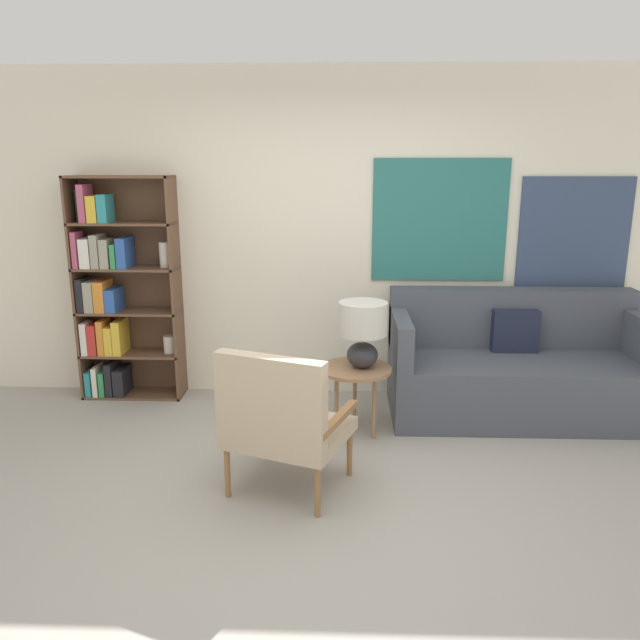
% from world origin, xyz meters
% --- Properties ---
extents(ground_plane, '(14.00, 14.00, 0.00)m').
position_xyz_m(ground_plane, '(0.00, 0.00, 0.00)').
color(ground_plane, '#9E998E').
extents(wall_back, '(6.40, 0.08, 2.70)m').
position_xyz_m(wall_back, '(0.05, 2.03, 1.35)').
color(wall_back, silver).
rests_on(wall_back, ground_plane).
extents(bookshelf, '(0.84, 0.30, 1.85)m').
position_xyz_m(bookshelf, '(-1.79, 1.85, 0.89)').
color(bookshelf, brown).
rests_on(bookshelf, ground_plane).
extents(armchair, '(0.84, 0.80, 0.92)m').
position_xyz_m(armchair, '(-0.27, 0.23, 0.50)').
color(armchair, olive).
rests_on(armchair, ground_plane).
extents(couch, '(1.97, 0.87, 0.96)m').
position_xyz_m(couch, '(1.47, 1.58, 0.35)').
color(couch, '#474C56').
rests_on(couch, ground_plane).
extents(side_table, '(0.52, 0.52, 0.52)m').
position_xyz_m(side_table, '(0.19, 1.12, 0.46)').
color(side_table, '#99704C').
rests_on(side_table, ground_plane).
extents(table_lamp, '(0.35, 0.35, 0.48)m').
position_xyz_m(table_lamp, '(0.23, 1.13, 0.81)').
color(table_lamp, '#2D2D33').
rests_on(table_lamp, side_table).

